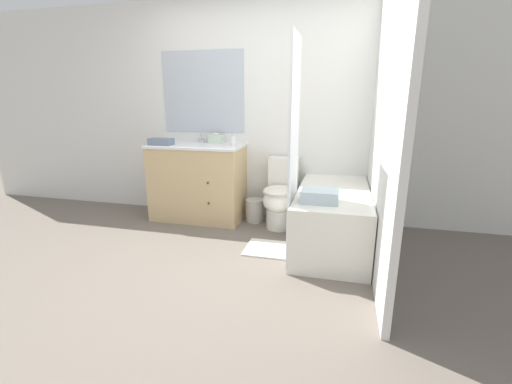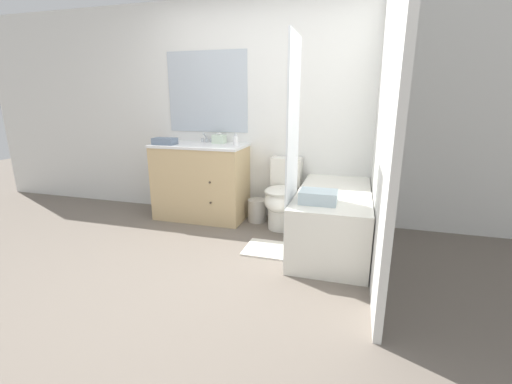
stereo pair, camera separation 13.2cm
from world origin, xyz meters
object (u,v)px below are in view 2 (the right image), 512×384
object	(u,v)px
sink_faucet	(206,139)
bath_mat	(276,250)
tissue_box	(219,139)
hand_towel_folded	(165,141)
toilet	(282,197)
soap_dispenser	(236,140)
vanity_cabinet	(201,181)
bathtub	(333,219)
wastebasket	(257,210)
bath_towel_folded	(318,197)

from	to	relation	value
sink_faucet	bath_mat	size ratio (longest dim) A/B	0.24
tissue_box	hand_towel_folded	xyz separation A→B (m)	(-0.56, -0.29, -0.01)
toilet	soap_dispenser	xyz separation A→B (m)	(-0.57, 0.09, 0.60)
bath_mat	vanity_cabinet	bearing A→B (deg)	147.48
tissue_box	soap_dispenser	distance (m)	0.28
bathtub	wastebasket	world-z (taller)	bathtub
soap_dispenser	bathtub	bearing A→B (deg)	-21.40
sink_faucet	soap_dispenser	world-z (taller)	soap_dispenser
vanity_cabinet	bath_mat	world-z (taller)	vanity_cabinet
soap_dispenser	bath_mat	distance (m)	1.35
toilet	bath_towel_folded	distance (m)	0.95
soap_dispenser	hand_towel_folded	distance (m)	0.82
bathtub	bath_mat	world-z (taller)	bathtub
sink_faucet	bath_towel_folded	bearing A→B (deg)	-35.21
sink_faucet	soap_dispenser	bearing A→B (deg)	-21.71
tissue_box	toilet	bearing A→B (deg)	-14.87
sink_faucet	hand_towel_folded	distance (m)	0.50
sink_faucet	hand_towel_folded	world-z (taller)	sink_faucet
sink_faucet	soap_dispenser	distance (m)	0.47
bathtub	bath_towel_folded	distance (m)	0.54
bathtub	tissue_box	xyz separation A→B (m)	(-1.40, 0.58, 0.66)
sink_faucet	vanity_cabinet	bearing A→B (deg)	-90.00
sink_faucet	hand_towel_folded	xyz separation A→B (m)	(-0.37, -0.33, 0.00)
bathtub	bath_towel_folded	xyz separation A→B (m)	(-0.11, -0.42, 0.33)
toilet	bath_towel_folded	bearing A→B (deg)	-58.77
bath_towel_folded	vanity_cabinet	bearing A→B (deg)	150.12
bath_towel_folded	bath_mat	bearing A→B (deg)	158.14
wastebasket	hand_towel_folded	size ratio (longest dim) A/B	1.01
vanity_cabinet	hand_towel_folded	bearing A→B (deg)	-159.50
wastebasket	hand_towel_folded	xyz separation A→B (m)	(-1.05, -0.19, 0.80)
sink_faucet	hand_towel_folded	size ratio (longest dim) A/B	0.54
bath_towel_folded	wastebasket	bearing A→B (deg)	131.43
bathtub	tissue_box	world-z (taller)	tissue_box
bathtub	bath_towel_folded	bearing A→B (deg)	-104.36
vanity_cabinet	tissue_box	bearing A→B (deg)	38.48
toilet	bathtub	xyz separation A→B (m)	(0.58, -0.36, -0.07)
bathtub	wastebasket	bearing A→B (deg)	151.88
hand_towel_folded	bath_towel_folded	distance (m)	2.01
tissue_box	soap_dispenser	xyz separation A→B (m)	(0.25, -0.13, 0.01)
tissue_box	bath_towel_folded	world-z (taller)	tissue_box
toilet	bathtub	size ratio (longest dim) A/B	0.54
sink_faucet	bathtub	distance (m)	1.82
bathtub	bath_mat	size ratio (longest dim) A/B	2.37
toilet	soap_dispenser	world-z (taller)	soap_dispenser
bathtub	tissue_box	size ratio (longest dim) A/B	9.47
wastebasket	sink_faucet	bearing A→B (deg)	168.29
hand_towel_folded	bath_mat	world-z (taller)	hand_towel_folded
hand_towel_folded	wastebasket	bearing A→B (deg)	10.29
sink_faucet	wastebasket	bearing A→B (deg)	-11.71
soap_dispenser	wastebasket	bearing A→B (deg)	7.80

